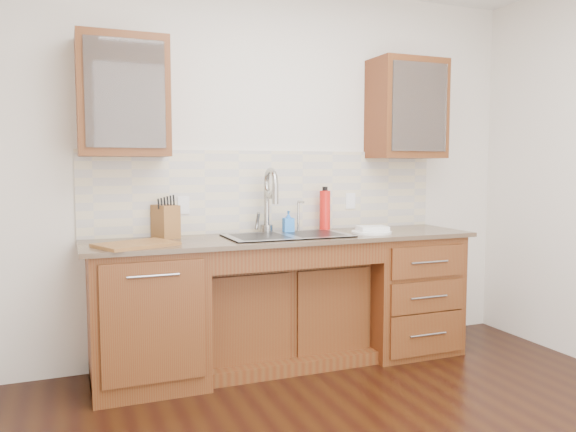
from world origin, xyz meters
name	(u,v)px	position (x,y,z in m)	size (l,w,h in m)	color
wall_back	(268,171)	(0.00, 1.80, 1.35)	(4.00, 0.10, 2.70)	silver
base_cabinet_left	(147,316)	(-0.95, 1.44, 0.44)	(0.70, 0.62, 0.88)	#593014
base_cabinet_center	(281,312)	(0.00, 1.53, 0.35)	(1.20, 0.44, 0.70)	#593014
base_cabinet_right	(402,291)	(0.95, 1.44, 0.44)	(0.70, 0.62, 0.88)	#593014
countertop	(287,238)	(0.00, 1.43, 0.90)	(2.70, 0.65, 0.03)	#84705B
backsplash	(271,191)	(0.00, 1.74, 1.21)	(2.70, 0.02, 0.59)	beige
sink	(287,248)	(0.00, 1.41, 0.83)	(0.84, 0.46, 0.19)	#9E9EA5
faucet	(267,205)	(-0.07, 1.64, 1.11)	(0.04, 0.04, 0.40)	#999993
filter_tap	(298,215)	(0.18, 1.65, 1.03)	(0.02, 0.02, 0.24)	#999993
upper_cabinet_left	(123,97)	(-1.05, 1.58, 1.83)	(0.55, 0.34, 0.75)	#593014
upper_cabinet_right	(406,109)	(1.05, 1.58, 1.83)	(0.55, 0.34, 0.75)	#593014
outlet_left	(183,205)	(-0.65, 1.73, 1.12)	(0.08, 0.01, 0.12)	white
outlet_right	(350,201)	(0.65, 1.73, 1.12)	(0.08, 0.01, 0.12)	white
soap_bottle	(288,222)	(0.07, 1.58, 0.99)	(0.07, 0.07, 0.16)	#2C7FE6
water_bottle	(325,211)	(0.39, 1.63, 1.06)	(0.08, 0.08, 0.30)	red
plate	(371,232)	(0.62, 1.34, 0.92)	(0.29, 0.29, 0.02)	white
dish_towel	(372,228)	(0.65, 1.38, 0.94)	(0.21, 0.15, 0.03)	silver
knife_block	(166,221)	(-0.79, 1.64, 1.02)	(0.12, 0.20, 0.22)	#8D5E38
cutting_board	(136,244)	(-1.02, 1.30, 0.92)	(0.44, 0.31, 0.02)	#885D44
cup_left_a	(99,103)	(-1.20, 1.58, 1.78)	(0.14, 0.14, 0.11)	white
cup_left_b	(143,106)	(-0.93, 1.58, 1.77)	(0.10, 0.10, 0.09)	white
cup_right_a	(401,116)	(1.00, 1.58, 1.77)	(0.11, 0.11, 0.09)	white
cup_right_b	(417,116)	(1.15, 1.58, 1.77)	(0.11, 0.11, 0.10)	white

